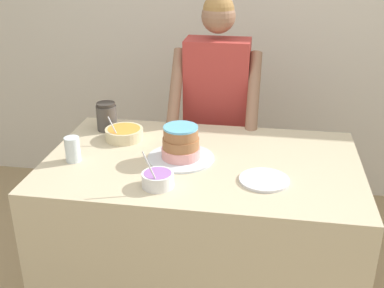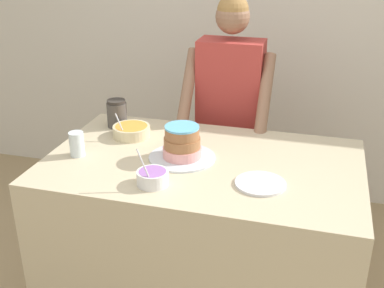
{
  "view_description": "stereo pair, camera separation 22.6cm",
  "coord_description": "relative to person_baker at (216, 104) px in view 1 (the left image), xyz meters",
  "views": [
    {
      "loc": [
        0.3,
        -1.62,
        1.96
      ],
      "look_at": [
        -0.04,
        0.42,
        1.04
      ],
      "focal_mm": 45.0,
      "sensor_mm": 36.0,
      "label": 1
    },
    {
      "loc": [
        0.52,
        -1.57,
        1.96
      ],
      "look_at": [
        -0.04,
        0.42,
        1.04
      ],
      "focal_mm": 45.0,
      "sensor_mm": 36.0,
      "label": 2
    }
  ],
  "objects": [
    {
      "name": "frosting_bowl_orange",
      "position": [
        -0.43,
        -0.51,
        -0.02
      ],
      "size": [
        0.2,
        0.2,
        0.14
      ],
      "color": "beige",
      "rests_on": "counter"
    },
    {
      "name": "ceramic_plate",
      "position": [
        0.32,
        -0.87,
        -0.04
      ],
      "size": [
        0.23,
        0.23,
        0.01
      ],
      "color": "silver",
      "rests_on": "counter"
    },
    {
      "name": "drinking_glass",
      "position": [
        -0.6,
        -0.81,
        0.01
      ],
      "size": [
        0.07,
        0.07,
        0.12
      ],
      "color": "silver",
      "rests_on": "counter"
    },
    {
      "name": "cake",
      "position": [
        -0.09,
        -0.7,
        0.02
      ],
      "size": [
        0.33,
        0.33,
        0.17
      ],
      "color": "silver",
      "rests_on": "counter"
    },
    {
      "name": "frosting_bowl_purple",
      "position": [
        -0.14,
        -0.99,
        -0.01
      ],
      "size": [
        0.14,
        0.14,
        0.18
      ],
      "color": "white",
      "rests_on": "counter"
    },
    {
      "name": "person_baker",
      "position": [
        0.0,
        0.0,
        0.0
      ],
      "size": [
        0.52,
        0.46,
        1.64
      ],
      "color": "#2D2D38",
      "rests_on": "ground_plane"
    },
    {
      "name": "wall_back",
      "position": [
        0.01,
        0.83,
        0.31
      ],
      "size": [
        10.0,
        0.05,
        2.6
      ],
      "color": "silver",
      "rests_on": "ground_plane"
    },
    {
      "name": "counter",
      "position": [
        0.01,
        -0.7,
        -0.52
      ],
      "size": [
        1.52,
        0.93,
        0.94
      ],
      "color": "#C6B793",
      "rests_on": "ground_plane"
    },
    {
      "name": "stoneware_jar",
      "position": [
        -0.57,
        -0.4,
        0.03
      ],
      "size": [
        0.11,
        0.11,
        0.16
      ],
      "color": "#4C4742",
      "rests_on": "counter"
    }
  ]
}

